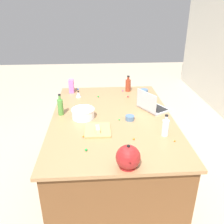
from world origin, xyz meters
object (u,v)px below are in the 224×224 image
object	(u,v)px
kettle	(128,158)
cutting_board	(98,130)
mixing_bowl_large	(83,113)
ramekin_small	(130,118)
bottle_vinegar	(165,127)
candy_bag	(71,86)
bottle_olive	(60,107)
ramekin_medium	(144,91)
kitchen_timer	(78,94)
bottle_soy	(128,85)
butter_stick_left	(98,129)
laptop	(151,106)

from	to	relation	value
kettle	cutting_board	bearing A→B (deg)	-158.55
mixing_bowl_large	ramekin_small	xyz separation A→B (m)	(0.08, 0.47, -0.03)
bottle_vinegar	candy_bag	bearing A→B (deg)	-141.74
bottle_olive	candy_bag	xyz separation A→B (m)	(-0.67, 0.06, -0.01)
bottle_vinegar	ramekin_small	world-z (taller)	bottle_vinegar
kettle	cutting_board	world-z (taller)	kettle
mixing_bowl_large	ramekin_medium	world-z (taller)	mixing_bowl_large
cutting_board	candy_bag	world-z (taller)	candy_bag
bottle_vinegar	kitchen_timer	size ratio (longest dim) A/B	2.62
bottle_soy	cutting_board	world-z (taller)	bottle_soy
ramekin_medium	kettle	bearing A→B (deg)	-15.06
butter_stick_left	laptop	bearing A→B (deg)	128.18
bottle_soy	kitchen_timer	bearing A→B (deg)	-75.24
candy_bag	bottle_vinegar	bearing A→B (deg)	38.26
kitchen_timer	cutting_board	bearing A→B (deg)	14.53
bottle_vinegar	kitchen_timer	bearing A→B (deg)	-140.32
bottle_vinegar	candy_bag	distance (m)	1.48
cutting_board	candy_bag	size ratio (longest dim) A/B	1.57
ramekin_small	kitchen_timer	distance (m)	0.87
bottle_soy	laptop	bearing A→B (deg)	16.45
bottle_soy	ramekin_small	world-z (taller)	bottle_soy
mixing_bowl_large	candy_bag	xyz separation A→B (m)	(-0.76, -0.18, 0.03)
butter_stick_left	bottle_soy	bearing A→B (deg)	158.88
laptop	mixing_bowl_large	size ratio (longest dim) A/B	1.61
cutting_board	ramekin_medium	distance (m)	1.12
bottle_soy	ramekin_medium	size ratio (longest dim) A/B	1.97
bottle_olive	bottle_soy	size ratio (longest dim) A/B	1.09
ramekin_small	candy_bag	xyz separation A→B (m)	(-0.84, -0.65, 0.06)
kettle	ramekin_small	xyz separation A→B (m)	(-0.74, 0.11, -0.06)
laptop	ramekin_small	bearing A→B (deg)	-48.98
bottle_olive	cutting_board	bearing A→B (deg)	45.14
bottle_olive	bottle_soy	world-z (taller)	bottle_olive
laptop	kettle	xyz separation A→B (m)	(0.97, -0.38, 0.03)
cutting_board	butter_stick_left	size ratio (longest dim) A/B	2.43
bottle_olive	butter_stick_left	size ratio (longest dim) A/B	2.08
bottle_olive	cutting_board	distance (m)	0.54
bottle_vinegar	butter_stick_left	xyz separation A→B (m)	(-0.09, -0.59, -0.04)
bottle_soy	ramekin_medium	bearing A→B (deg)	63.58
bottle_olive	butter_stick_left	distance (m)	0.56
mixing_bowl_large	kettle	size ratio (longest dim) A/B	1.10
candy_bag	kettle	bearing A→B (deg)	18.62
bottle_olive	kitchen_timer	size ratio (longest dim) A/B	2.97
kettle	bottle_vinegar	bearing A→B (deg)	137.55
kettle	ramekin_medium	world-z (taller)	kettle
kettle	bottle_soy	bearing A→B (deg)	172.67
candy_bag	laptop	bearing A→B (deg)	56.31
butter_stick_left	ramekin_small	world-z (taller)	butter_stick_left
ramekin_small	mixing_bowl_large	bearing A→B (deg)	-99.38
laptop	bottle_soy	size ratio (longest dim) A/B	1.81
mixing_bowl_large	ramekin_medium	distance (m)	1.00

